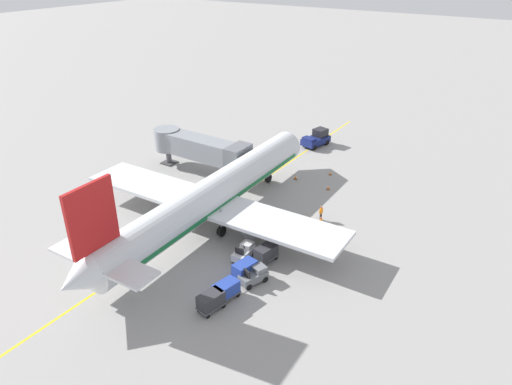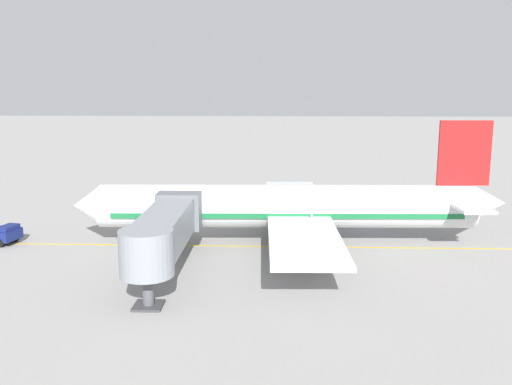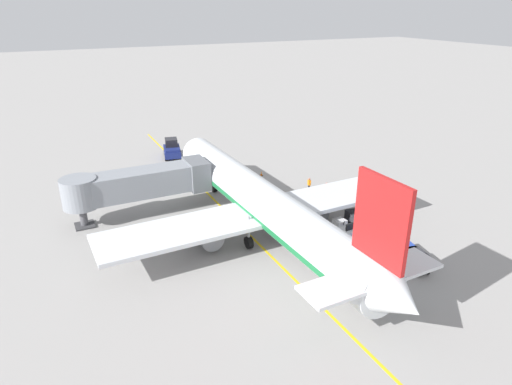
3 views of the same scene
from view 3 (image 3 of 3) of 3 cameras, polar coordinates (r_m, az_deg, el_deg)
name	(u,v)px [view 3 (image 3 of 3)]	position (r m, az deg, el deg)	size (l,w,h in m)	color
ground_plane	(256,241)	(40.73, -0.01, -6.22)	(400.00, 400.00, 0.00)	gray
gate_lead_in_line	(256,241)	(40.73, -0.01, -6.22)	(0.24, 80.00, 0.01)	gold
parked_airliner	(262,203)	(40.58, 0.83, -1.31)	(30.13, 37.28, 10.63)	silver
jet_bridge	(139,183)	(45.68, -14.71, 1.12)	(14.23, 3.50, 4.98)	gray
pushback_tractor	(172,149)	(63.71, -10.64, 5.43)	(3.12, 4.78, 2.40)	navy
baggage_tug_lead	(385,234)	(42.07, 16.05, -5.10)	(1.97, 2.76, 1.62)	slate
baggage_tug_trailing	(344,229)	(42.07, 11.07, -4.58)	(1.43, 2.57, 1.62)	silver
baggage_cart_front	(355,219)	(43.61, 12.47, -3.33)	(1.70, 2.98, 1.58)	#4C4C51
baggage_cart_second_in_train	(375,234)	(41.39, 14.91, -5.08)	(1.70, 2.98, 1.58)	#4C4C51
baggage_cart_third_in_train	(403,249)	(39.62, 18.16, -6.82)	(1.70, 2.98, 1.58)	#4C4C51
baggage_cart_tail_end	(417,259)	(38.45, 19.80, -8.02)	(1.70, 2.98, 1.58)	#4C4C51
ground_crew_wing_walker	(327,196)	(48.29, 8.96, -0.39)	(0.30, 0.73, 1.69)	#232328
ground_crew_loader	(309,184)	(51.09, 6.77, 1.07)	(0.25, 0.73, 1.69)	#232328
ground_crew_marshaller	(327,189)	(50.04, 8.97, 0.46)	(0.29, 0.73, 1.69)	#232328
safety_cone_nose_left	(237,166)	(58.56, -2.47, 3.41)	(0.36, 0.36, 0.59)	black
safety_cone_nose_right	(225,179)	(54.32, -3.91, 1.78)	(0.36, 0.36, 0.59)	black
safety_cone_wing_tip	(261,173)	(55.86, 0.69, 2.44)	(0.36, 0.36, 0.59)	black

